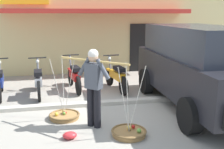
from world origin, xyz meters
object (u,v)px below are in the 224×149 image
(fruit_vendor, at_px, (94,83))
(fruit_basket_left_side, at_px, (129,132))
(motorcycle_third_in_row, at_px, (74,76))
(fruit_basket_right_side, at_px, (64,115))
(motorcycle_second_in_row, at_px, (39,81))
(parked_truck, at_px, (199,64))
(wooden_crate, at_px, (151,83))
(motorcycle_nearest_shop, at_px, (0,82))
(motorcycle_end_of_row, at_px, (116,77))
(plastic_litter_bag, at_px, (70,135))

(fruit_vendor, height_order, fruit_basket_left_side, fruit_vendor)
(motorcycle_third_in_row, bearing_deg, fruit_basket_right_side, -99.37)
(fruit_vendor, xyz_separation_m, motorcycle_third_in_row, (-0.23, 2.98, -0.52))
(motorcycle_third_in_row, bearing_deg, motorcycle_second_in_row, -160.44)
(parked_truck, xyz_separation_m, wooden_crate, (-0.56, 1.95, -0.97))
(parked_truck, distance_m, wooden_crate, 2.25)
(motorcycle_nearest_shop, relative_size, motorcycle_end_of_row, 1.00)
(fruit_vendor, distance_m, plastic_litter_bag, 1.18)
(fruit_basket_left_side, distance_m, parked_truck, 2.80)
(fruit_basket_right_side, relative_size, parked_truck, 0.30)
(motorcycle_second_in_row, bearing_deg, wooden_crate, 1.96)
(motorcycle_third_in_row, bearing_deg, motorcycle_end_of_row, -13.31)
(wooden_crate, bearing_deg, motorcycle_second_in_row, -178.04)
(fruit_basket_left_side, distance_m, fruit_basket_right_side, 1.72)
(motorcycle_nearest_shop, distance_m, motorcycle_third_in_row, 2.21)
(fruit_basket_right_side, bearing_deg, plastic_litter_bag, -86.10)
(fruit_basket_left_side, distance_m, motorcycle_nearest_shop, 4.48)
(fruit_vendor, height_order, plastic_litter_bag, fruit_vendor)
(plastic_litter_bag, bearing_deg, motorcycle_nearest_shop, 120.41)
(fruit_basket_left_side, height_order, parked_truck, parked_truck)
(fruit_basket_left_side, height_order, fruit_basket_right_side, same)
(fruit_basket_right_side, relative_size, motorcycle_third_in_row, 0.80)
(plastic_litter_bag, bearing_deg, motorcycle_end_of_row, 62.74)
(fruit_basket_left_side, distance_m, wooden_crate, 3.69)
(motorcycle_third_in_row, distance_m, parked_truck, 3.85)
(motorcycle_second_in_row, xyz_separation_m, parked_truck, (4.16, -1.83, 0.68))
(fruit_vendor, xyz_separation_m, parked_truck, (2.84, 0.76, 0.15))
(motorcycle_second_in_row, distance_m, parked_truck, 4.59)
(motorcycle_second_in_row, bearing_deg, motorcycle_third_in_row, 19.56)
(wooden_crate, bearing_deg, fruit_vendor, -130.01)
(motorcycle_nearest_shop, bearing_deg, parked_truck, -20.01)
(fruit_vendor, xyz_separation_m, wooden_crate, (2.28, 2.71, -0.82))
(fruit_basket_right_side, height_order, plastic_litter_bag, fruit_basket_right_side)
(motorcycle_second_in_row, xyz_separation_m, plastic_litter_bag, (0.76, -3.09, -0.38))
(fruit_basket_left_side, bearing_deg, fruit_vendor, 136.98)
(motorcycle_end_of_row, bearing_deg, fruit_basket_right_side, -129.38)
(fruit_basket_right_side, distance_m, motorcycle_second_in_row, 2.15)
(motorcycle_nearest_shop, distance_m, motorcycle_end_of_row, 3.50)
(fruit_basket_left_side, xyz_separation_m, fruit_basket_right_side, (-1.25, 1.17, 0.00))
(motorcycle_nearest_shop, xyz_separation_m, motorcycle_third_in_row, (2.18, 0.30, 0.00))
(fruit_vendor, relative_size, fruit_basket_left_side, 1.17)
(motorcycle_third_in_row, distance_m, plastic_litter_bag, 3.51)
(fruit_basket_right_side, bearing_deg, fruit_basket_left_side, -43.08)
(motorcycle_third_in_row, bearing_deg, parked_truck, -35.77)
(fruit_basket_left_side, bearing_deg, motorcycle_second_in_row, 121.41)
(fruit_basket_left_side, relative_size, fruit_basket_right_side, 1.00)
(fruit_vendor, xyz_separation_m, motorcycle_second_in_row, (-1.31, 2.59, -0.52))
(fruit_basket_left_side, bearing_deg, fruit_basket_right_side, 136.92)
(fruit_vendor, height_order, wooden_crate, fruit_vendor)
(motorcycle_third_in_row, distance_m, motorcycle_end_of_row, 1.35)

